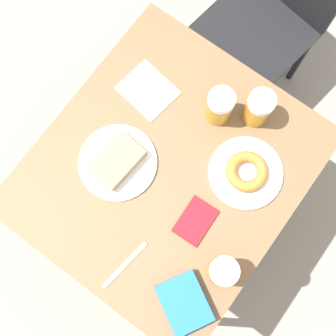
{
  "coord_description": "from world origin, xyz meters",
  "views": [
    {
      "loc": [
        0.18,
        -0.24,
        2.13
      ],
      "look_at": [
        0.0,
        0.0,
        0.78
      ],
      "focal_mm": 50.0,
      "sensor_mm": 36.0,
      "label": 1
    }
  ],
  "objects_px": {
    "plate_with_donut": "(246,172)",
    "blue_pouch": "(184,303)",
    "chair": "(277,2)",
    "beer_mug_right": "(258,108)",
    "passport_near_edge": "(195,221)",
    "plate_with_cake": "(117,161)",
    "beer_mug_center": "(219,107)",
    "fork": "(125,265)",
    "napkin_folded": "(148,90)",
    "beer_mug_left": "(222,271)"
  },
  "relations": [
    {
      "from": "beer_mug_center",
      "to": "blue_pouch",
      "type": "distance_m",
      "value": 0.57
    },
    {
      "from": "chair",
      "to": "napkin_folded",
      "type": "xyz_separation_m",
      "value": [
        -0.12,
        -0.65,
        0.23
      ]
    },
    {
      "from": "plate_with_cake",
      "to": "beer_mug_center",
      "type": "height_order",
      "value": "beer_mug_center"
    },
    {
      "from": "napkin_folded",
      "to": "passport_near_edge",
      "type": "relative_size",
      "value": 1.36
    },
    {
      "from": "beer_mug_center",
      "to": "napkin_folded",
      "type": "distance_m",
      "value": 0.24
    },
    {
      "from": "beer_mug_left",
      "to": "beer_mug_right",
      "type": "relative_size",
      "value": 1.0
    },
    {
      "from": "fork",
      "to": "blue_pouch",
      "type": "height_order",
      "value": "blue_pouch"
    },
    {
      "from": "beer_mug_left",
      "to": "blue_pouch",
      "type": "bearing_deg",
      "value": -103.29
    },
    {
      "from": "passport_near_edge",
      "to": "blue_pouch",
      "type": "xyz_separation_m",
      "value": [
        0.11,
        -0.21,
        0.02
      ]
    },
    {
      "from": "beer_mug_center",
      "to": "napkin_folded",
      "type": "xyz_separation_m",
      "value": [
        -0.22,
        -0.06,
        -0.07
      ]
    },
    {
      "from": "beer_mug_center",
      "to": "chair",
      "type": "bearing_deg",
      "value": 99.72
    },
    {
      "from": "chair",
      "to": "blue_pouch",
      "type": "distance_m",
      "value": 1.17
    },
    {
      "from": "beer_mug_center",
      "to": "napkin_folded",
      "type": "bearing_deg",
      "value": -163.64
    },
    {
      "from": "plate_with_donut",
      "to": "passport_near_edge",
      "type": "xyz_separation_m",
      "value": [
        -0.04,
        -0.2,
        -0.01
      ]
    },
    {
      "from": "chair",
      "to": "passport_near_edge",
      "type": "relative_size",
      "value": 6.9
    },
    {
      "from": "plate_with_donut",
      "to": "passport_near_edge",
      "type": "relative_size",
      "value": 1.72
    },
    {
      "from": "plate_with_donut",
      "to": "blue_pouch",
      "type": "xyz_separation_m",
      "value": [
        0.07,
        -0.41,
        0.0
      ]
    },
    {
      "from": "beer_mug_left",
      "to": "beer_mug_right",
      "type": "distance_m",
      "value": 0.48
    },
    {
      "from": "beer_mug_left",
      "to": "fork",
      "type": "xyz_separation_m",
      "value": [
        -0.23,
        -0.15,
        -0.07
      ]
    },
    {
      "from": "plate_with_cake",
      "to": "passport_near_edge",
      "type": "xyz_separation_m",
      "value": [
        0.29,
        -0.01,
        -0.01
      ]
    },
    {
      "from": "plate_with_donut",
      "to": "fork",
      "type": "distance_m",
      "value": 0.44
    },
    {
      "from": "plate_with_donut",
      "to": "beer_mug_right",
      "type": "xyz_separation_m",
      "value": [
        -0.08,
        0.17,
        0.05
      ]
    },
    {
      "from": "napkin_folded",
      "to": "beer_mug_left",
      "type": "bearing_deg",
      "value": -32.93
    },
    {
      "from": "fork",
      "to": "beer_mug_right",
      "type": "bearing_deg",
      "value": 85.36
    },
    {
      "from": "plate_with_donut",
      "to": "fork",
      "type": "relative_size",
      "value": 1.31
    },
    {
      "from": "plate_with_cake",
      "to": "blue_pouch",
      "type": "height_order",
      "value": "plate_with_cake"
    },
    {
      "from": "plate_with_donut",
      "to": "blue_pouch",
      "type": "distance_m",
      "value": 0.42
    },
    {
      "from": "plate_with_donut",
      "to": "beer_mug_right",
      "type": "bearing_deg",
      "value": 115.68
    },
    {
      "from": "beer_mug_right",
      "to": "blue_pouch",
      "type": "bearing_deg",
      "value": -75.41
    },
    {
      "from": "chair",
      "to": "fork",
      "type": "xyz_separation_m",
      "value": [
        0.15,
        -1.11,
        0.23
      ]
    },
    {
      "from": "chair",
      "to": "passport_near_edge",
      "type": "bearing_deg",
      "value": -66.76
    },
    {
      "from": "chair",
      "to": "plate_with_cake",
      "type": "bearing_deg",
      "value": -85.08
    },
    {
      "from": "blue_pouch",
      "to": "chair",
      "type": "bearing_deg",
      "value": 107.45
    },
    {
      "from": "plate_with_cake",
      "to": "beer_mug_left",
      "type": "bearing_deg",
      "value": -10.74
    },
    {
      "from": "blue_pouch",
      "to": "beer_mug_center",
      "type": "bearing_deg",
      "value": 115.48
    },
    {
      "from": "plate_with_donut",
      "to": "beer_mug_left",
      "type": "xyz_separation_m",
      "value": [
        0.1,
        -0.28,
        0.05
      ]
    },
    {
      "from": "napkin_folded",
      "to": "passport_near_edge",
      "type": "bearing_deg",
      "value": -34.45
    },
    {
      "from": "beer_mug_center",
      "to": "beer_mug_right",
      "type": "distance_m",
      "value": 0.11
    },
    {
      "from": "beer_mug_center",
      "to": "blue_pouch",
      "type": "height_order",
      "value": "beer_mug_center"
    },
    {
      "from": "beer_mug_right",
      "to": "passport_near_edge",
      "type": "relative_size",
      "value": 1.05
    },
    {
      "from": "beer_mug_left",
      "to": "passport_near_edge",
      "type": "distance_m",
      "value": 0.17
    },
    {
      "from": "fork",
      "to": "blue_pouch",
      "type": "xyz_separation_m",
      "value": [
        0.2,
        0.02,
        0.02
      ]
    },
    {
      "from": "blue_pouch",
      "to": "fork",
      "type": "bearing_deg",
      "value": -175.45
    },
    {
      "from": "beer_mug_right",
      "to": "passport_near_edge",
      "type": "distance_m",
      "value": 0.38
    },
    {
      "from": "beer_mug_left",
      "to": "blue_pouch",
      "type": "xyz_separation_m",
      "value": [
        -0.03,
        -0.13,
        -0.05
      ]
    },
    {
      "from": "beer_mug_center",
      "to": "passport_near_edge",
      "type": "xyz_separation_m",
      "value": [
        0.14,
        -0.31,
        -0.07
      ]
    },
    {
      "from": "beer_mug_right",
      "to": "fork",
      "type": "relative_size",
      "value": 0.8
    },
    {
      "from": "beer_mug_center",
      "to": "fork",
      "type": "height_order",
      "value": "beer_mug_center"
    },
    {
      "from": "beer_mug_center",
      "to": "beer_mug_right",
      "type": "relative_size",
      "value": 1.0
    },
    {
      "from": "chair",
      "to": "fork",
      "type": "distance_m",
      "value": 1.14
    }
  ]
}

